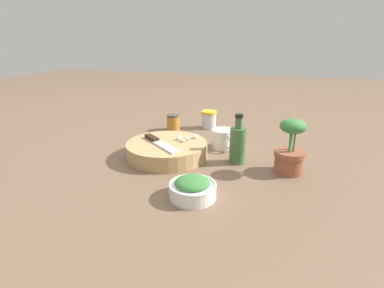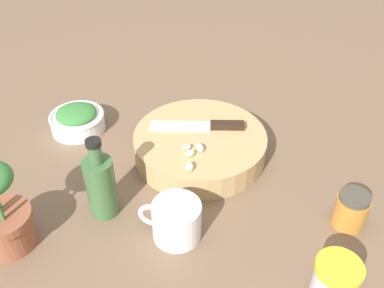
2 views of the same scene
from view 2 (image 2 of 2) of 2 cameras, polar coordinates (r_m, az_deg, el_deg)
ground_plane at (r=0.87m, az=-1.40°, el=-5.96°), size 5.00×5.00×0.00m
cutting_board at (r=0.93m, az=1.07°, el=-0.12°), size 0.29×0.29×0.05m
chef_knife at (r=0.93m, az=1.50°, el=2.45°), size 0.15×0.18×0.01m
garlic_cloves at (r=0.85m, az=0.02°, el=-1.34°), size 0.07×0.07×0.02m
herb_bowl at (r=1.04m, az=-15.05°, el=3.21°), size 0.13×0.13×0.06m
spice_jar at (r=0.71m, az=18.49°, el=-17.04°), size 0.07×0.07×0.08m
coffee_mug at (r=0.76m, az=-2.18°, el=-10.15°), size 0.10×0.09×0.07m
honey_jar at (r=0.83m, az=20.43°, el=-8.20°), size 0.06×0.06×0.07m
oil_bottle at (r=0.79m, az=-12.06°, el=-5.35°), size 0.05×0.05×0.17m
potted_herb at (r=0.79m, az=-24.13°, el=-8.55°), size 0.10×0.10×0.17m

